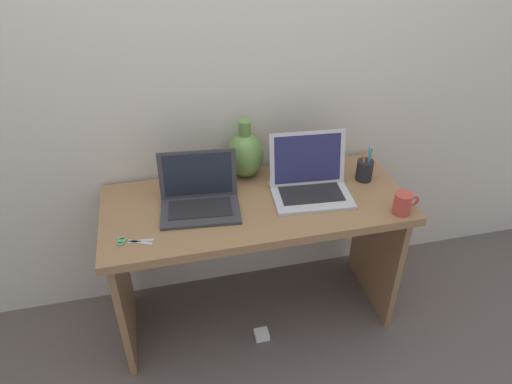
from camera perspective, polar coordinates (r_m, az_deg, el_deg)
The scene contains 10 objects.
ground_plane at distance 2.60m, azimuth 0.00°, elevation -14.32°, with size 6.00×6.00×0.00m, color #564C47.
back_wall at distance 2.18m, azimuth -2.03°, elevation 14.02°, with size 4.40×0.04×2.40m, color beige.
desk at distance 2.21m, azimuth 0.00°, elevation -4.56°, with size 1.37×0.58×0.73m.
laptop_left at distance 2.07m, azimuth -6.89°, elevation -0.15°, with size 0.36×0.27×0.24m.
laptop_right at distance 2.16m, azimuth 6.48°, elevation 1.72°, with size 0.37×0.29×0.26m.
green_vase at distance 2.24m, azimuth -1.34°, elevation 4.63°, with size 0.18×0.18×0.29m.
coffee_mug at distance 2.11m, azimuth 17.36°, elevation -1.31°, with size 0.12×0.08×0.10m.
pen_cup at distance 2.30m, azimuth 13.00°, elevation 2.62°, with size 0.08×0.08×0.19m.
scissors at distance 1.96m, azimuth -15.21°, elevation -5.78°, with size 0.15×0.08×0.01m.
power_brick at distance 2.49m, azimuth 0.70°, elevation -16.85°, with size 0.07×0.07×0.03m, color white.
Camera 1 is at (-0.39, -1.68, 1.95)m, focal length 33.07 mm.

